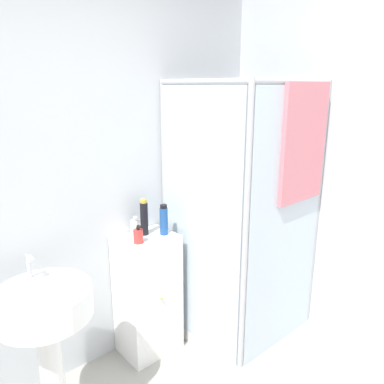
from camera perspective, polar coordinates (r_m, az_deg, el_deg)
The scene contains 8 objects.
wall_back at distance 2.34m, azimuth -22.39°, elevation -0.33°, with size 6.40×0.06×2.50m, color silver.
shower_enclosure at distance 2.82m, azimuth 7.75°, elevation -11.30°, with size 0.81×0.84×1.90m.
vanity_cabinet at distance 2.75m, azimuth -6.74°, elevation -15.29°, with size 0.40×0.32×0.88m.
sink at distance 2.16m, azimuth -21.37°, elevation -17.81°, with size 0.48×0.48×1.01m.
soap_dispenser at distance 2.45m, azimuth -8.19°, elevation -6.64°, with size 0.06×0.06×0.12m.
shampoo_bottle_tall_black at distance 2.55m, azimuth -7.30°, elevation -3.89°, with size 0.05×0.05×0.25m.
shampoo_bottle_blue at distance 2.54m, azimuth -4.32°, elevation -4.28°, with size 0.05×0.05×0.21m.
lotion_bottle_white at distance 2.58m, azimuth -8.73°, elevation -5.34°, with size 0.06×0.06×0.14m.
Camera 1 is at (-0.70, -0.45, 1.85)m, focal length 35.00 mm.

